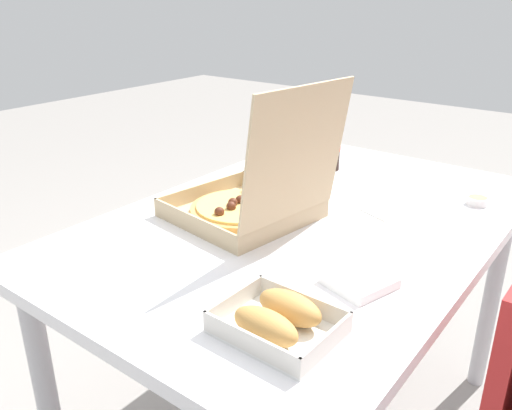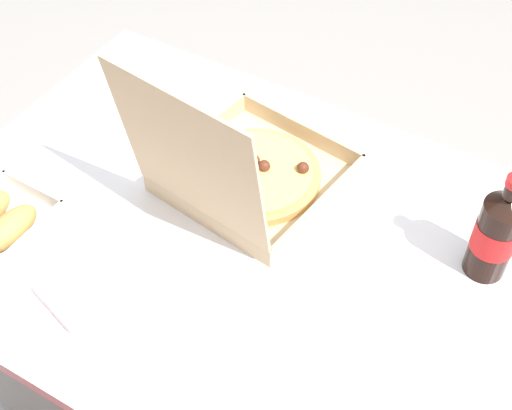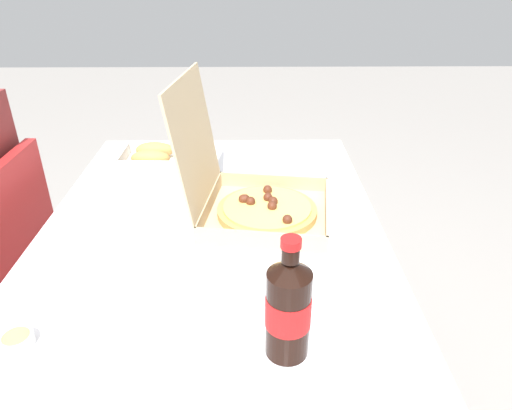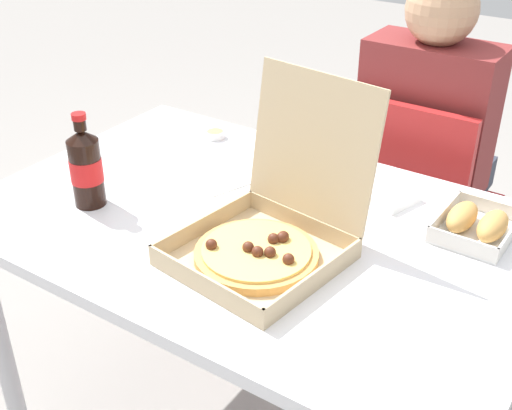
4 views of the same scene
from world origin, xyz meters
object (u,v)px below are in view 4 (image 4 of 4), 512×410
object	(u,v)px
napkin_pile	(389,196)
dipping_sauce_cup	(215,134)
chair	(414,204)
pizza_box_open	(267,234)
bread_side_box	(477,223)
cola_bottle	(86,167)
paper_menu	(215,172)
diner_person	(431,134)

from	to	relation	value
napkin_pile	dipping_sauce_cup	world-z (taller)	same
chair	pizza_box_open	xyz separation A→B (m)	(-0.05, -0.75, 0.28)
bread_side_box	napkin_pile	world-z (taller)	bread_side_box
bread_side_box	napkin_pile	size ratio (longest dim) A/B	1.76
dipping_sauce_cup	chair	bearing A→B (deg)	35.53
bread_side_box	cola_bottle	distance (m)	0.87
bread_side_box	cola_bottle	world-z (taller)	cola_bottle
paper_menu	dipping_sauce_cup	size ratio (longest dim) A/B	3.75
diner_person	pizza_box_open	bearing A→B (deg)	-93.35
cola_bottle	napkin_pile	size ratio (longest dim) A/B	2.04
diner_person	paper_menu	bearing A→B (deg)	-121.72
chair	napkin_pile	size ratio (longest dim) A/B	7.55
chair	diner_person	world-z (taller)	diner_person
pizza_box_open	paper_menu	bearing A→B (deg)	142.69
diner_person	dipping_sauce_cup	bearing A→B (deg)	-140.20
chair	cola_bottle	xyz separation A→B (m)	(-0.50, -0.80, 0.32)
pizza_box_open	chair	bearing A→B (deg)	86.44
chair	napkin_pile	world-z (taller)	chair
pizza_box_open	napkin_pile	world-z (taller)	pizza_box_open
pizza_box_open	cola_bottle	size ratio (longest dim) A/B	1.74
cola_bottle	dipping_sauce_cup	distance (m)	0.47
cola_bottle	napkin_pile	xyz separation A→B (m)	(0.57, 0.40, -0.08)
pizza_box_open	cola_bottle	world-z (taller)	pizza_box_open
diner_person	napkin_pile	size ratio (longest dim) A/B	10.46
diner_person	dipping_sauce_cup	size ratio (longest dim) A/B	20.54
dipping_sauce_cup	pizza_box_open	bearing A→B (deg)	-43.03
cola_bottle	dipping_sauce_cup	world-z (taller)	cola_bottle
cola_bottle	paper_menu	xyz separation A→B (m)	(0.15, 0.29, -0.09)
pizza_box_open	bread_side_box	world-z (taller)	pizza_box_open
chair	pizza_box_open	distance (m)	0.80
cola_bottle	paper_menu	distance (m)	0.33
paper_menu	bread_side_box	bearing A→B (deg)	27.15
chair	dipping_sauce_cup	distance (m)	0.64
cola_bottle	dipping_sauce_cup	size ratio (longest dim) A/B	4.00
diner_person	cola_bottle	xyz separation A→B (m)	(-0.50, -0.86, 0.11)
pizza_box_open	dipping_sauce_cup	distance (m)	0.60
chair	bread_side_box	size ratio (longest dim) A/B	4.29
cola_bottle	dipping_sauce_cup	bearing A→B (deg)	87.70
paper_menu	napkin_pile	size ratio (longest dim) A/B	1.91
diner_person	paper_menu	xyz separation A→B (m)	(-0.35, -0.57, 0.02)
bread_side_box	napkin_pile	distance (m)	0.22
diner_person	pizza_box_open	size ratio (longest dim) A/B	2.95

